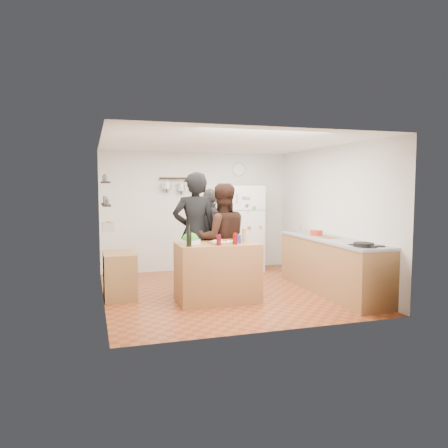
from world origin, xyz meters
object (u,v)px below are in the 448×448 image
object	(u,v)px
person_left	(195,233)
skillet	(364,245)
fridge	(244,228)
side_table	(120,275)
salt_canister	(238,239)
wine_bottle	(189,239)
person_back	(211,238)
counter_run	(332,266)
prep_island	(218,272)
person_center	(222,239)
pepper_mill	(244,236)
wall_clock	(239,170)
red_bowl	(316,233)
salad_bowl	(190,242)

from	to	relation	value
person_left	skillet	size ratio (longest dim) A/B	6.98
fridge	side_table	xyz separation A→B (m)	(-2.69, -1.58, -0.54)
salt_canister	fridge	xyz separation A→B (m)	(0.95, 2.39, -0.07)
wine_bottle	person_left	bearing A→B (deg)	70.45
person_back	counter_run	distance (m)	2.15
prep_island	salt_canister	world-z (taller)	salt_canister
person_back	fridge	size ratio (longest dim) A/B	0.97
person_back	skillet	bearing A→B (deg)	156.39
person_center	counter_run	size ratio (longest dim) A/B	0.70
person_left	person_center	bearing A→B (deg)	174.42
prep_island	pepper_mill	world-z (taller)	pepper_mill
salt_canister	person_back	xyz separation A→B (m)	(-0.13, 1.15, -0.10)
wine_bottle	pepper_mill	bearing A→B (deg)	15.87
wine_bottle	person_center	size ratio (longest dim) A/B	0.12
person_left	wall_clock	bearing A→B (deg)	-116.54
person_center	red_bowl	world-z (taller)	person_center
prep_island	person_back	bearing A→B (deg)	80.45
wall_clock	person_center	bearing A→B (deg)	-115.82
person_back	counter_run	world-z (taller)	person_back
salad_bowl	salt_canister	xyz separation A→B (m)	(0.72, -0.17, 0.03)
wine_bottle	salt_canister	xyz separation A→B (m)	(0.80, 0.10, -0.05)
salt_canister	wall_clock	xyz separation A→B (m)	(0.95, 2.72, 1.18)
salad_bowl	person_left	world-z (taller)	person_left
person_back	wall_clock	xyz separation A→B (m)	(1.07, 1.57, 1.28)
prep_island	red_bowl	distance (m)	2.06
wine_bottle	pepper_mill	distance (m)	0.99
skillet	red_bowl	size ratio (longest dim) A/B	1.30
skillet	wall_clock	distance (m)	3.90
prep_island	person_left	distance (m)	0.82
prep_island	wall_clock	size ratio (longest dim) A/B	4.17
pepper_mill	person_center	size ratio (longest dim) A/B	0.10
pepper_mill	side_table	bearing A→B (deg)	161.28
salad_bowl	person_left	size ratio (longest dim) A/B	0.16
fridge	wall_clock	bearing A→B (deg)	90.00
side_table	wall_clock	bearing A→B (deg)	35.32
person_left	side_table	world-z (taller)	person_left
wall_clock	red_bowl	bearing A→B (deg)	-72.19
fridge	wall_clock	world-z (taller)	wall_clock
wine_bottle	person_back	distance (m)	1.43
person_center	wall_clock	distance (m)	2.69
salt_canister	wall_clock	world-z (taller)	wall_clock
prep_island	red_bowl	xyz separation A→B (m)	(1.95, 0.42, 0.51)
prep_island	wine_bottle	bearing A→B (deg)	-156.25
pepper_mill	red_bowl	bearing A→B (deg)	13.87
skillet	red_bowl	bearing A→B (deg)	88.06
salad_bowl	fridge	xyz separation A→B (m)	(1.67, 2.22, -0.04)
salt_canister	fridge	bearing A→B (deg)	68.39
wine_bottle	fridge	bearing A→B (deg)	54.94
red_bowl	wall_clock	bearing A→B (deg)	107.81
skillet	prep_island	bearing A→B (deg)	150.95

